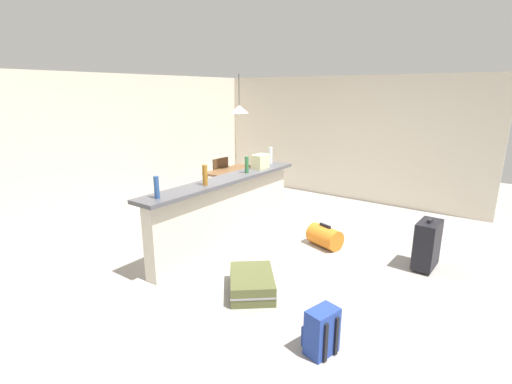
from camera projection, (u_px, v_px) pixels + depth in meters
The scene contains 18 objects.
ground_plane at pixel (266, 244), 5.63m from camera, with size 13.00×13.00×0.05m, color gray.
wall_back at pixel (133, 143), 7.01m from camera, with size 6.60×0.10×2.50m, color beige.
wall_right at pixel (336, 138), 7.85m from camera, with size 0.10×6.00×2.50m, color beige.
partition_half_wall at pixel (227, 214), 5.40m from camera, with size 2.80×0.20×0.97m, color beige.
bar_countertop at pixel (226, 180), 5.27m from camera, with size 2.96×0.40×0.05m, color #4C4C51.
bottle_blue at pixel (157, 187), 4.25m from camera, with size 0.06×0.06×0.26m, color #284C89.
bottle_amber at pixel (205, 175), 4.84m from camera, with size 0.07×0.07×0.27m, color #9E661E.
bottle_green at pixel (247, 165), 5.57m from camera, with size 0.06×0.06×0.25m, color #2D6B38.
bottle_clear at pixel (270, 155), 6.28m from camera, with size 0.06×0.06×0.28m, color silver.
grocery_bag at pixel (260, 161), 5.90m from camera, with size 0.26×0.18×0.22m, color beige.
dining_table at pixel (237, 175), 7.12m from camera, with size 1.10×0.80×0.74m.
dining_chair_near_partition at pixel (259, 186), 6.84m from camera, with size 0.46×0.46×0.93m.
dining_chair_far_side at pixel (217, 178), 7.47m from camera, with size 0.42×0.42×0.93m.
pendant_lamp at pixel (239, 109), 6.85m from camera, with size 0.34×0.34×0.74m.
suitcase_flat_olive at pixel (252, 283), 4.22m from camera, with size 0.85×0.82×0.22m.
duffel_bag_orange at pixel (325, 237), 5.45m from camera, with size 0.43×0.55×0.34m.
backpack_blue at pixel (321, 332), 3.22m from camera, with size 0.32×0.29×0.42m.
suitcase_upright_black at pixel (427, 244), 4.73m from camera, with size 0.45×0.26×0.67m.
Camera 1 is at (-4.33, -2.93, 2.21)m, focal length 26.20 mm.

